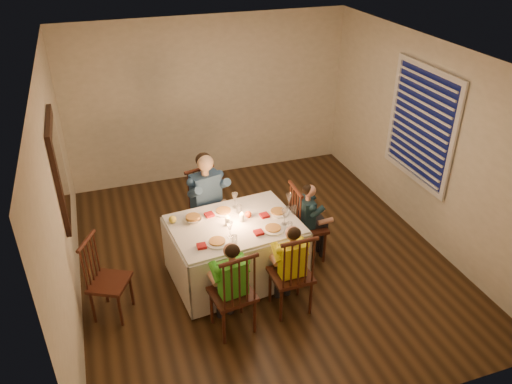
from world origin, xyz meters
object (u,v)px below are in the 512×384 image
object	(u,v)px
chair_end	(306,256)
serving_bowl	(193,219)
chair_adult	(210,242)
adult	(210,242)
child_green	(233,327)
chair_near_left	(233,327)
child_teal	(306,256)
child_yellow	(289,307)
dining_table	(235,239)
chair_extra	(115,313)
chair_near_right	(289,307)

from	to	relation	value
chair_end	serving_bowl	size ratio (longest dim) A/B	4.92
chair_adult	adult	size ratio (longest dim) A/B	0.80
chair_end	child_green	world-z (taller)	child_green
chair_adult	serving_bowl	world-z (taller)	serving_bowl
chair_end	serving_bowl	xyz separation A→B (m)	(-1.42, 0.12, 0.80)
chair_near_left	child_teal	size ratio (longest dim) A/B	0.99
chair_end	child_teal	size ratio (longest dim) A/B	0.99
adult	child_yellow	size ratio (longest dim) A/B	1.19
dining_table	child_teal	bearing A→B (deg)	-0.75
child_green	child_teal	distance (m)	1.55
chair_extra	adult	world-z (taller)	adult
chair_extra	child_yellow	bearing A→B (deg)	-78.76
dining_table	adult	bearing A→B (deg)	93.60
chair_near_left	adult	distance (m)	1.62
chair_end	dining_table	bearing A→B (deg)	96.47
chair_adult	chair_extra	world-z (taller)	chair_adult
dining_table	chair_near_left	size ratio (longest dim) A/B	1.50
chair_adult	child_teal	bearing A→B (deg)	-46.25
child_yellow	child_teal	world-z (taller)	child_yellow
dining_table	child_teal	world-z (taller)	dining_table
dining_table	chair_near_left	xyz separation A→B (m)	(-0.27, -0.82, -0.55)
child_green	child_yellow	world-z (taller)	child_green
chair_near_left	chair_end	world-z (taller)	same
chair_end	chair_extra	world-z (taller)	chair_end
chair_near_left	serving_bowl	xyz separation A→B (m)	(-0.16, 1.02, 0.80)
dining_table	chair_near_right	size ratio (longest dim) A/B	1.50
chair_end	child_green	size ratio (longest dim) A/B	0.95
adult	child_yellow	bearing A→B (deg)	-84.14
child_teal	serving_bowl	distance (m)	1.64
chair_near_right	adult	xyz separation A→B (m)	(-0.55, 1.52, 0.00)
chair_end	child_teal	distance (m)	0.00
chair_extra	chair_end	bearing A→B (deg)	-56.34
dining_table	chair_near_right	world-z (taller)	dining_table
chair_near_right	child_green	size ratio (longest dim) A/B	0.95
chair_adult	serving_bowl	size ratio (longest dim) A/B	4.92
chair_near_left	chair_near_right	size ratio (longest dim) A/B	1.00
dining_table	child_yellow	size ratio (longest dim) A/B	1.43
chair_adult	child_yellow	world-z (taller)	child_yellow
chair_near_right	serving_bowl	bearing A→B (deg)	-48.15
dining_table	child_yellow	world-z (taller)	dining_table
chair_near_right	child_green	bearing A→B (deg)	6.66
chair_extra	chair_adult	bearing A→B (deg)	-26.57
chair_end	adult	distance (m)	1.32
dining_table	chair_near_right	bearing A→B (deg)	-65.92
chair_end	chair_extra	distance (m)	2.47
chair_near_right	adult	size ratio (longest dim) A/B	0.80
child_green	adult	bearing A→B (deg)	-103.04
adult	chair_extra	bearing A→B (deg)	-157.95
dining_table	adult	xyz separation A→B (m)	(-0.13, 0.79, -0.55)
chair_extra	child_green	size ratio (longest dim) A/B	0.89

